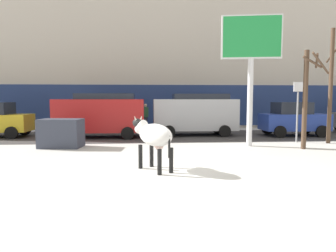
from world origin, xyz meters
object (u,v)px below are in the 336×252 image
object	(u,v)px
car_blue_hatchback	(293,119)
pedestrian_near_billboard	(146,117)
street_sign	(298,107)
bare_tree_far_back	(332,81)
dumpster	(61,133)
car_silver_van	(195,113)
billboard	(251,45)
car_red_van	(101,114)
bare_tree_right_lot	(307,95)
cow_holstein	(155,136)

from	to	relation	value
car_blue_hatchback	pedestrian_near_billboard	distance (m)	8.79
pedestrian_near_billboard	street_sign	xyz separation A→B (m)	(7.09, -5.82, 0.79)
pedestrian_near_billboard	street_sign	world-z (taller)	street_sign
pedestrian_near_billboard	bare_tree_far_back	xyz separation A→B (m)	(8.47, -6.24, 1.96)
pedestrian_near_billboard	dumpster	size ratio (longest dim) A/B	1.02
car_silver_van	dumpster	size ratio (longest dim) A/B	2.72
billboard	dumpster	size ratio (longest dim) A/B	3.27
dumpster	car_red_van	bearing A→B (deg)	70.28
car_silver_van	billboard	bearing A→B (deg)	-67.66
car_silver_van	dumpster	distance (m)	7.50
bare_tree_far_back	dumpster	distance (m)	12.23
pedestrian_near_billboard	bare_tree_right_lot	bearing A→B (deg)	-50.24
car_red_van	bare_tree_right_lot	world-z (taller)	bare_tree_right_lot
car_red_van	bare_tree_right_lot	distance (m)	9.96
billboard	car_silver_van	distance (m)	5.46
cow_holstein	street_sign	world-z (taller)	street_sign
bare_tree_right_lot	bare_tree_far_back	bearing A→B (deg)	37.52
billboard	car_blue_hatchback	distance (m)	6.11
bare_tree_right_lot	billboard	bearing A→B (deg)	153.59
billboard	pedestrian_near_billboard	world-z (taller)	billboard
bare_tree_far_back	car_silver_van	bearing A→B (deg)	147.55
cow_holstein	car_blue_hatchback	xyz separation A→B (m)	(7.91, 7.83, -0.07)
cow_holstein	billboard	size ratio (longest dim) A/B	0.33
car_silver_van	pedestrian_near_billboard	size ratio (longest dim) A/B	2.67
bare_tree_right_lot	bare_tree_far_back	xyz separation A→B (m)	(2.00, 1.53, 0.64)
car_silver_van	bare_tree_right_lot	size ratio (longest dim) A/B	1.16
car_blue_hatchback	bare_tree_far_back	bearing A→B (deg)	-84.01
car_red_van	street_sign	size ratio (longest dim) A/B	1.64
car_silver_van	street_sign	bearing A→B (deg)	-36.53
street_sign	bare_tree_far_back	bearing A→B (deg)	-17.00
pedestrian_near_billboard	street_sign	size ratio (longest dim) A/B	0.61
car_red_van	dumpster	xyz separation A→B (m)	(-1.19, -3.31, -0.64)
car_silver_van	bare_tree_right_lot	distance (m)	6.42
billboard	bare_tree_right_lot	distance (m)	3.07
billboard	bare_tree_far_back	xyz separation A→B (m)	(3.98, 0.55, -1.48)
car_red_van	bare_tree_right_lot	xyz separation A→B (m)	(8.84, -4.50, 0.95)
car_red_van	street_sign	bearing A→B (deg)	-15.05
bare_tree_far_back	cow_holstein	bearing A→B (deg)	-149.41
bare_tree_right_lot	bare_tree_far_back	size ratio (longest dim) A/B	0.72
car_silver_van	pedestrian_near_billboard	bearing A→B (deg)	136.60
cow_holstein	car_silver_van	distance (m)	8.85
billboard	car_silver_van	xyz separation A→B (m)	(-1.71, 4.17, -3.07)
bare_tree_far_back	car_red_van	bearing A→B (deg)	164.70
bare_tree_right_lot	pedestrian_near_billboard	bearing A→B (deg)	129.76
car_silver_van	street_sign	distance (m)	5.40
dumpster	pedestrian_near_billboard	bearing A→B (deg)	61.63
car_blue_hatchback	bare_tree_far_back	size ratio (longest dim) A/B	0.63
cow_holstein	billboard	bearing A→B (deg)	45.50
car_red_van	bare_tree_far_back	xyz separation A→B (m)	(10.84, -2.96, 1.59)
billboard	street_sign	size ratio (longest dim) A/B	1.97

